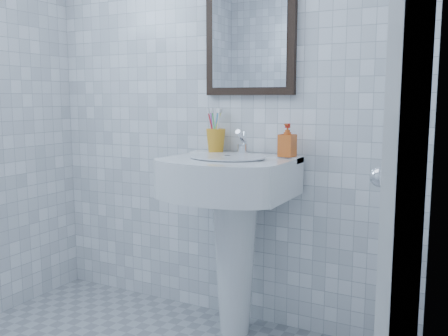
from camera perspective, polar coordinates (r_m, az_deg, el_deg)
The scene contains 10 objects.
wall_back at distance 2.75m, azimuth -0.57°, elevation 8.52°, with size 2.20×0.02×2.50m, color white.
wall_right at distance 1.24m, azimuth 18.54°, elevation 8.69°, with size 0.02×2.40×2.50m, color white.
washbasin at distance 2.54m, azimuth 0.99°, elevation -5.44°, with size 0.61×0.45×0.94m.
faucet at distance 2.58m, azimuth 2.13°, elevation 2.74°, with size 0.05×0.12×0.13m.
toothbrush_cup at distance 2.68m, azimuth -0.94°, elevation 3.17°, with size 0.10×0.10×0.12m, color orange, non-canonical shape.
soap_dispenser at distance 2.49m, azimuth 7.25°, elevation 3.18°, with size 0.07×0.08×0.16m, color #E25016.
wall_mirror at distance 2.67m, azimuth 2.97°, elevation 14.99°, with size 0.50×0.04×0.62m.
bathroom_door at distance 1.80m, azimuth 20.39°, elevation 0.29°, with size 0.04×0.80×2.00m, color silver.
towel_ring at distance 1.93m, azimuth 20.40°, elevation 2.28°, with size 0.18×0.18×0.01m, color silver.
hand_towel at distance 1.96m, azimuth 19.57°, elevation -2.93°, with size 0.03×0.16×0.38m, color beige.
Camera 1 is at (1.30, -1.22, 1.23)m, focal length 40.00 mm.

